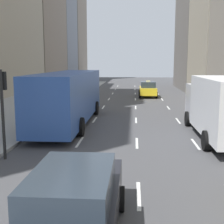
# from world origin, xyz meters

# --- Properties ---
(sidewalk_left) EXTENTS (8.00, 66.00, 0.15)m
(sidewalk_left) POSITION_xyz_m (-7.00, 27.00, 0.07)
(sidewalk_left) COLOR #9E9E99
(sidewalk_left) RESTS_ON ground
(lane_markings) EXTENTS (5.72, 56.00, 0.01)m
(lane_markings) POSITION_xyz_m (2.60, 23.00, 0.01)
(lane_markings) COLOR white
(lane_markings) RESTS_ON ground
(taxi_lead) EXTENTS (2.02, 4.40, 1.87)m
(taxi_lead) POSITION_xyz_m (4.00, 34.36, 0.88)
(taxi_lead) COLOR yellow
(taxi_lead) RESTS_ON ground
(sedan_black_near) EXTENTS (2.02, 4.95, 1.74)m
(sedan_black_near) POSITION_xyz_m (1.20, 5.40, 0.89)
(sedan_black_near) COLOR black
(sedan_black_near) RESTS_ON ground
(city_bus) EXTENTS (2.80, 11.61, 3.25)m
(city_bus) POSITION_xyz_m (-1.61, 18.47, 1.79)
(city_bus) COLOR #2D519E
(city_bus) RESTS_ON ground
(box_truck) EXTENTS (2.58, 8.40, 3.15)m
(box_truck) POSITION_xyz_m (6.80, 15.10, 1.71)
(box_truck) COLOR silver
(box_truck) RESTS_ON ground
(traffic_light_pole) EXTENTS (0.24, 0.42, 3.60)m
(traffic_light_pole) POSITION_xyz_m (-2.75, 11.21, 2.41)
(traffic_light_pole) COLOR black
(traffic_light_pole) RESTS_ON ground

